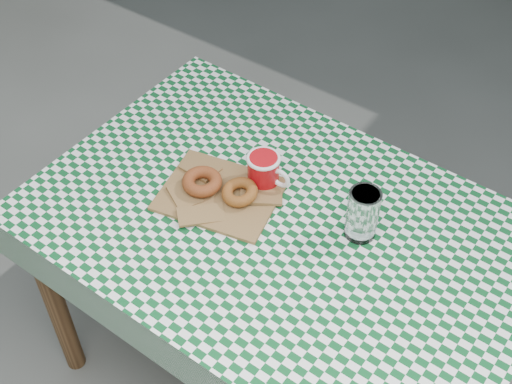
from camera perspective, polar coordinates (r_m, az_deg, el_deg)
table at (r=2.04m, az=1.78°, el=-9.70°), size 1.26×0.86×0.75m
tablecloth at (r=1.74m, az=2.06°, el=-2.72°), size 1.28×0.88×0.01m
paper_bag at (r=1.80m, az=-2.99°, el=-0.13°), size 0.34×0.29×0.02m
bagel_front at (r=1.80m, az=-4.48°, el=0.86°), size 0.13×0.13×0.03m
bagel_back at (r=1.77m, az=-1.36°, el=-0.01°), size 0.13×0.13×0.03m
coffee_mug at (r=1.80m, az=0.61°, el=1.80°), size 0.17×0.17×0.09m
drinking_glass at (r=1.68m, az=8.79°, el=-1.79°), size 0.09×0.09×0.14m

